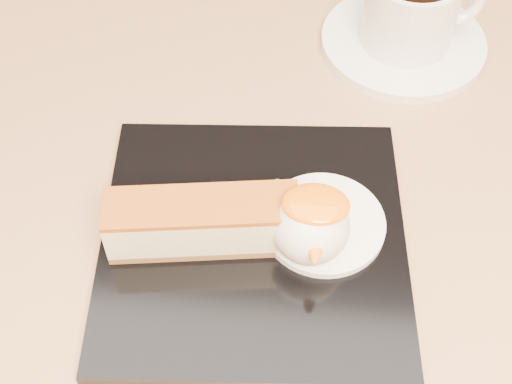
# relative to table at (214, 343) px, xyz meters

# --- Properties ---
(table) EXTENTS (0.80, 0.80, 0.72)m
(table) POSITION_rel_table_xyz_m (0.00, 0.00, 0.00)
(table) COLOR black
(table) RESTS_ON ground
(dessert_plate) EXTENTS (0.24, 0.24, 0.01)m
(dessert_plate) POSITION_rel_table_xyz_m (0.04, 0.01, 0.16)
(dessert_plate) COLOR black
(dessert_plate) RESTS_ON table
(cheesecake) EXTENTS (0.14, 0.06, 0.04)m
(cheesecake) POSITION_rel_table_xyz_m (0.00, 0.00, 0.19)
(cheesecake) COLOR brown
(cheesecake) RESTS_ON dessert_plate
(cream_smear) EXTENTS (0.09, 0.09, 0.01)m
(cream_smear) POSITION_rel_table_xyz_m (0.09, 0.02, 0.17)
(cream_smear) COLOR white
(cream_smear) RESTS_ON dessert_plate
(ice_cream_scoop) EXTENTS (0.05, 0.05, 0.05)m
(ice_cream_scoop) POSITION_rel_table_xyz_m (0.08, 0.00, 0.19)
(ice_cream_scoop) COLOR white
(ice_cream_scoop) RESTS_ON cream_smear
(mango_sauce) EXTENTS (0.05, 0.03, 0.01)m
(mango_sauce) POSITION_rel_table_xyz_m (0.08, 0.00, 0.22)
(mango_sauce) COLOR orange
(mango_sauce) RESTS_ON ice_cream_scoop
(mint_sprig) EXTENTS (0.03, 0.02, 0.00)m
(mint_sprig) POSITION_rel_table_xyz_m (0.06, 0.05, 0.17)
(mint_sprig) COLOR #2B8029
(mint_sprig) RESTS_ON cream_smear
(saucer) EXTENTS (0.15, 0.15, 0.01)m
(saucer) POSITION_rel_table_xyz_m (0.15, 0.24, 0.16)
(saucer) COLOR white
(saucer) RESTS_ON table
(coffee_cup) EXTENTS (0.11, 0.08, 0.07)m
(coffee_cup) POSITION_rel_table_xyz_m (0.15, 0.24, 0.20)
(coffee_cup) COLOR white
(coffee_cup) RESTS_ON saucer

